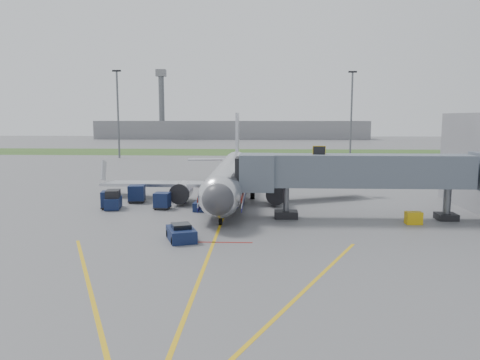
{
  "coord_description": "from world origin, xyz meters",
  "views": [
    {
      "loc": [
        3.66,
        -38.86,
        9.54
      ],
      "look_at": [
        1.46,
        8.27,
        3.2
      ],
      "focal_mm": 35.0,
      "sensor_mm": 36.0,
      "label": 1
    }
  ],
  "objects_px": {
    "ramp_worker": "(184,190)",
    "pushback_tug": "(181,233)",
    "airliner": "(230,177)",
    "belt_loader": "(203,204)",
    "baggage_tug": "(113,200)"
  },
  "relations": [
    {
      "from": "pushback_tug",
      "to": "baggage_tug",
      "type": "bearing_deg",
      "value": 127.14
    },
    {
      "from": "baggage_tug",
      "to": "belt_loader",
      "type": "relative_size",
      "value": 0.69
    },
    {
      "from": "baggage_tug",
      "to": "ramp_worker",
      "type": "bearing_deg",
      "value": 45.56
    },
    {
      "from": "airliner",
      "to": "baggage_tug",
      "type": "height_order",
      "value": "airliner"
    },
    {
      "from": "pushback_tug",
      "to": "ramp_worker",
      "type": "xyz_separation_m",
      "value": [
        -2.91,
        18.84,
        0.44
      ]
    },
    {
      "from": "ramp_worker",
      "to": "baggage_tug",
      "type": "bearing_deg",
      "value": -170.39
    },
    {
      "from": "belt_loader",
      "to": "pushback_tug",
      "type": "bearing_deg",
      "value": -90.43
    },
    {
      "from": "pushback_tug",
      "to": "ramp_worker",
      "type": "height_order",
      "value": "ramp_worker"
    },
    {
      "from": "pushback_tug",
      "to": "ramp_worker",
      "type": "relative_size",
      "value": 1.84
    },
    {
      "from": "pushback_tug",
      "to": "belt_loader",
      "type": "distance_m",
      "value": 12.56
    },
    {
      "from": "airliner",
      "to": "ramp_worker",
      "type": "distance_m",
      "value": 5.75
    },
    {
      "from": "airliner",
      "to": "ramp_worker",
      "type": "height_order",
      "value": "airliner"
    },
    {
      "from": "airliner",
      "to": "pushback_tug",
      "type": "height_order",
      "value": "airliner"
    },
    {
      "from": "pushback_tug",
      "to": "belt_loader",
      "type": "relative_size",
      "value": 0.83
    },
    {
      "from": "ramp_worker",
      "to": "pushback_tug",
      "type": "bearing_deg",
      "value": -117.17
    }
  ]
}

